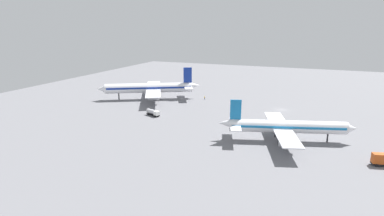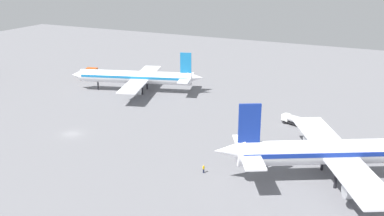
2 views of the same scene
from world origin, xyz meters
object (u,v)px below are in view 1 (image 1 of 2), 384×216
object	(u,v)px
airplane_taxiing	(150,88)
catering_truck	(383,160)
fuel_truck	(153,112)
airplane_at_gate	(286,127)
ground_crew_worker	(205,98)

from	to	relation	value
airplane_taxiing	catering_truck	size ratio (longest dim) A/B	7.83
fuel_truck	airplane_at_gate	bearing A→B (deg)	10.63
catering_truck	ground_crew_worker	world-z (taller)	catering_truck
airplane_taxiing	fuel_truck	xyz separation A→B (m)	(-25.11, -15.46, -4.20)
fuel_truck	ground_crew_worker	world-z (taller)	fuel_truck
fuel_truck	ground_crew_worker	bearing A→B (deg)	94.62
fuel_truck	ground_crew_worker	xyz separation A→B (m)	(34.53, -9.60, -0.54)
airplane_at_gate	airplane_taxiing	xyz separation A→B (m)	(33.84, 67.48, 0.87)
airplane_at_gate	fuel_truck	world-z (taller)	airplane_at_gate
airplane_at_gate	airplane_taxiing	bearing A→B (deg)	136.27
airplane_at_gate	airplane_taxiing	world-z (taller)	airplane_taxiing
catering_truck	fuel_truck	world-z (taller)	catering_truck
catering_truck	ground_crew_worker	distance (m)	85.35
airplane_taxiing	ground_crew_worker	world-z (taller)	airplane_taxiing
airplane_at_gate	airplane_taxiing	distance (m)	75.49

